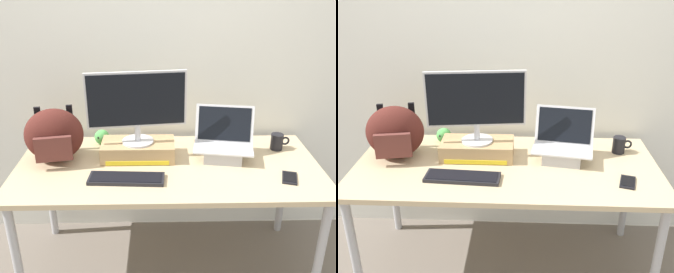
% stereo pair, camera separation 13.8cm
% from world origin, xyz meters
% --- Properties ---
extents(ground_plane, '(20.00, 20.00, 0.00)m').
position_xyz_m(ground_plane, '(0.00, 0.00, 0.00)').
color(ground_plane, '#70665B').
extents(back_wall, '(7.00, 0.10, 2.60)m').
position_xyz_m(back_wall, '(0.00, 0.51, 1.30)').
color(back_wall, silver).
rests_on(back_wall, ground).
extents(desk, '(1.77, 0.81, 0.74)m').
position_xyz_m(desk, '(0.00, 0.00, 0.67)').
color(desk, tan).
rests_on(desk, ground).
extents(toner_box_yellow, '(0.43, 0.23, 0.10)m').
position_xyz_m(toner_box_yellow, '(-0.18, 0.10, 0.79)').
color(toner_box_yellow, tan).
rests_on(toner_box_yellow, desk).
extents(desktop_monitor, '(0.58, 0.19, 0.43)m').
position_xyz_m(desktop_monitor, '(-0.18, 0.10, 1.08)').
color(desktop_monitor, silver).
rests_on(desktop_monitor, toner_box_yellow).
extents(open_laptop, '(0.38, 0.28, 0.30)m').
position_xyz_m(open_laptop, '(0.33, 0.08, 0.81)').
color(open_laptop, '#ADADB2').
rests_on(open_laptop, desk).
extents(external_keyboard, '(0.42, 0.15, 0.02)m').
position_xyz_m(external_keyboard, '(-0.23, -0.18, 0.75)').
color(external_keyboard, black).
rests_on(external_keyboard, desk).
extents(messenger_backpack, '(0.37, 0.31, 0.32)m').
position_xyz_m(messenger_backpack, '(-0.66, 0.08, 0.90)').
color(messenger_backpack, '#4C1E19').
rests_on(messenger_backpack, desk).
extents(coffee_mug, '(0.12, 0.08, 0.10)m').
position_xyz_m(coffee_mug, '(0.69, 0.20, 0.79)').
color(coffee_mug, black).
rests_on(coffee_mug, desk).
extents(cell_phone, '(0.11, 0.15, 0.01)m').
position_xyz_m(cell_phone, '(0.66, -0.18, 0.75)').
color(cell_phone, black).
rests_on(cell_phone, desk).
extents(plush_toy, '(0.10, 0.10, 0.10)m').
position_xyz_m(plush_toy, '(-0.42, 0.30, 0.79)').
color(plush_toy, '#56B256').
rests_on(plush_toy, desk).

